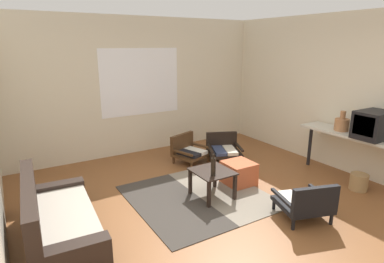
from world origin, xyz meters
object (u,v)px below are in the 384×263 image
object	(u,v)px
coffee_table	(212,176)
armchair_corner	(223,148)
ottoman_orange	(239,173)
crt_television	(374,125)
wicker_basket	(359,182)
couch	(56,222)
armchair_by_window	(188,150)
glass_bottle	(213,166)
console_shelf	(358,139)
armchair_striped_foreground	(306,202)
clay_vase	(342,124)

from	to	relation	value
coffee_table	armchair_corner	bearing A→B (deg)	47.36
armchair_corner	ottoman_orange	bearing A→B (deg)	-114.28
crt_television	wicker_basket	size ratio (longest dim) A/B	2.09
couch	armchair_by_window	world-z (taller)	couch
armchair_corner	glass_bottle	size ratio (longest dim) A/B	2.51
armchair_corner	wicker_basket	distance (m)	2.38
ottoman_orange	glass_bottle	size ratio (longest dim) A/B	1.43
coffee_table	armchair_corner	world-z (taller)	armchair_corner
glass_bottle	ottoman_orange	bearing A→B (deg)	22.48
armchair_by_window	console_shelf	bearing A→B (deg)	-50.14
console_shelf	armchair_corner	bearing A→B (deg)	121.50
couch	ottoman_orange	xyz separation A→B (m)	(2.75, 0.09, -0.04)
armchair_striped_foreground	armchair_corner	xyz separation A→B (m)	(0.44, 2.33, -0.02)
couch	coffee_table	bearing A→B (deg)	-1.71
couch	ottoman_orange	world-z (taller)	couch
console_shelf	clay_vase	bearing A→B (deg)	90.00
clay_vase	glass_bottle	bearing A→B (deg)	172.67
armchair_by_window	ottoman_orange	xyz separation A→B (m)	(0.17, -1.29, -0.05)
armchair_striped_foreground	crt_television	distance (m)	1.80
coffee_table	clay_vase	size ratio (longest dim) A/B	1.76
couch	glass_bottle	bearing A→B (deg)	-5.74
couch	clay_vase	bearing A→B (deg)	-6.59
couch	clay_vase	xyz separation A→B (m)	(4.40, -0.51, 0.69)
couch	glass_bottle	size ratio (longest dim) A/B	5.56
armchair_corner	console_shelf	distance (m)	2.32
armchair_corner	glass_bottle	world-z (taller)	glass_bottle
ottoman_orange	clay_vase	size ratio (longest dim) A/B	1.37
coffee_table	crt_television	xyz separation A→B (m)	(2.27, -0.96, 0.68)
wicker_basket	coffee_table	bearing A→B (deg)	154.49
armchair_by_window	glass_bottle	bearing A→B (deg)	-108.75
ottoman_orange	glass_bottle	distance (m)	0.85
clay_vase	armchair_corner	bearing A→B (deg)	125.98
glass_bottle	wicker_basket	world-z (taller)	glass_bottle
coffee_table	console_shelf	world-z (taller)	console_shelf
glass_bottle	wicker_basket	size ratio (longest dim) A/B	1.19
coffee_table	console_shelf	xyz separation A→B (m)	(2.28, -0.75, 0.39)
coffee_table	armchair_corner	xyz separation A→B (m)	(1.09, 1.19, -0.10)
ottoman_orange	wicker_basket	xyz separation A→B (m)	(1.44, -1.14, -0.05)
ottoman_orange	crt_television	xyz separation A→B (m)	(1.65, -1.12, 0.82)
armchair_striped_foreground	armchair_corner	distance (m)	2.37
armchair_by_window	ottoman_orange	world-z (taller)	armchair_by_window
crt_television	clay_vase	size ratio (longest dim) A/B	1.68
armchair_striped_foreground	wicker_basket	distance (m)	1.43
armchair_corner	console_shelf	xyz separation A→B (m)	(1.18, -1.93, 0.49)
clay_vase	glass_bottle	xyz separation A→B (m)	(-2.36, 0.30, -0.36)
crt_television	wicker_basket	bearing A→B (deg)	-173.85
coffee_table	armchair_by_window	xyz separation A→B (m)	(0.45, 1.44, -0.10)
ottoman_orange	clay_vase	xyz separation A→B (m)	(1.65, -0.60, 0.73)
armchair_corner	glass_bottle	distance (m)	1.80
armchair_by_window	wicker_basket	bearing A→B (deg)	-56.37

